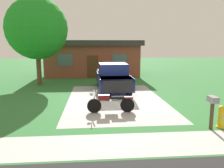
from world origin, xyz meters
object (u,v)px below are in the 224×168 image
pickup_truck (112,77)px  neighbor_house (93,57)px  mailbox (213,104)px  motorcycle (111,103)px  fire_hydrant (221,117)px  shade_tree (37,29)px

pickup_truck → neighbor_house: neighbor_house is taller
mailbox → neighbor_house: neighbor_house is taller
motorcycle → pickup_truck: (0.53, 5.17, 0.48)m
motorcycle → mailbox: mailbox is taller
pickup_truck → mailbox: bearing=-68.2°
motorcycle → fire_hydrant: bearing=-30.1°
mailbox → shade_tree: bearing=129.7°
shade_tree → neighbor_house: bearing=54.5°
neighbor_house → pickup_truck: bearing=-81.1°
motorcycle → shade_tree: (-4.95, 7.78, 3.82)m
shade_tree → mailbox: bearing=-50.3°
motorcycle → shade_tree: size_ratio=0.33×
neighbor_house → fire_hydrant: bearing=-73.1°
pickup_truck → neighbor_house: bearing=98.9°
pickup_truck → shade_tree: bearing=154.5°
motorcycle → neighbor_house: neighbor_house is taller
shade_tree → motorcycle: bearing=-57.6°
mailbox → pickup_truck: bearing=111.8°
motorcycle → mailbox: bearing=-34.7°
motorcycle → neighbor_house: 13.69m
motorcycle → pickup_truck: size_ratio=0.39×
fire_hydrant → motorcycle: bearing=149.9°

